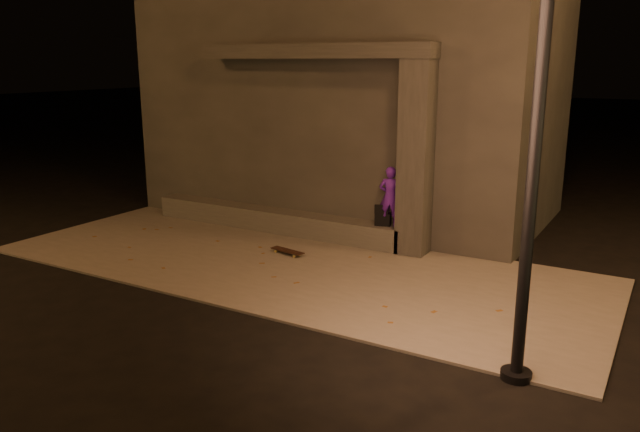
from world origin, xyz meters
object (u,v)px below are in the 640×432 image
Objects in this scene: skateboarder at (390,197)px; backpack at (383,218)px; column at (416,159)px; skateboard at (287,251)px.

skateboarder is 0.46m from backpack.
column is at bearing -14.90° from backpack.
column is 1.36m from backpack.
skateboarder is at bearing 51.90° from skateboard.
backpack is at bearing 180.00° from column.
column reaches higher than backpack.
column is 8.52× the size of backpack.
skateboarder is at bearing -14.90° from backpack.
skateboarder reaches higher than skateboard.
column is at bearing 44.00° from skateboard.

